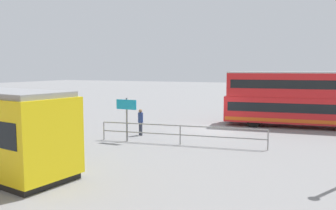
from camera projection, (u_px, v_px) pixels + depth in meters
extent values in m
plane|color=gray|center=(214.00, 130.00, 23.11)|extent=(160.00, 160.00, 0.00)
cube|color=red|center=(305.00, 110.00, 24.10)|extent=(11.39, 3.68, 1.80)
cube|color=red|center=(306.00, 85.00, 23.92)|extent=(11.05, 3.55, 1.68)
cube|color=black|center=(306.00, 107.00, 24.08)|extent=(10.84, 3.66, 0.64)
cube|color=black|center=(307.00, 84.00, 23.91)|extent=(10.49, 3.52, 0.60)
cube|color=#D85919|center=(305.00, 119.00, 24.17)|extent=(11.17, 3.70, 0.24)
cube|color=#B2B2B7|center=(307.00, 72.00, 23.82)|extent=(11.05, 3.55, 0.10)
cylinder|color=black|center=(255.00, 118.00, 25.24)|extent=(1.25, 2.62, 1.00)
cylinder|color=#33384C|center=(140.00, 129.00, 21.34)|extent=(0.14, 0.14, 0.80)
cylinder|color=#33384C|center=(141.00, 129.00, 21.15)|extent=(0.14, 0.14, 0.80)
cylinder|color=navy|center=(141.00, 118.00, 21.17)|extent=(0.45, 0.45, 0.62)
sphere|color=#8C6647|center=(140.00, 111.00, 21.13)|extent=(0.22, 0.22, 0.22)
cube|color=gray|center=(180.00, 126.00, 18.54)|extent=(9.16, 1.19, 0.06)
cube|color=gray|center=(180.00, 135.00, 18.60)|extent=(9.16, 1.19, 0.06)
cylinder|color=gray|center=(268.00, 140.00, 17.30)|extent=(0.07, 0.07, 1.05)
cylinder|color=gray|center=(180.00, 135.00, 18.60)|extent=(0.07, 0.07, 1.05)
cylinder|color=gray|center=(104.00, 131.00, 19.90)|extent=(0.07, 0.07, 1.05)
cylinder|color=slate|center=(127.00, 120.00, 19.40)|extent=(0.10, 0.10, 2.50)
cube|color=#1999D8|center=(126.00, 105.00, 19.27)|extent=(1.29, 0.09, 0.55)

